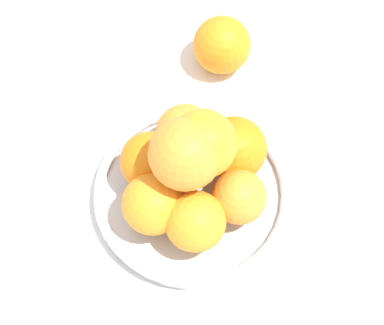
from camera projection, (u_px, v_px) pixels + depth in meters
ground_plane at (192, 198)px, 0.82m from camera, size 4.00×4.00×0.00m
fruit_bowl at (192, 194)px, 0.81m from camera, size 0.25×0.25×0.03m
orange_pile at (193, 167)px, 0.74m from camera, size 0.18×0.18×0.14m
stray_orange at (222, 45)px, 0.88m from camera, size 0.08×0.08×0.08m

